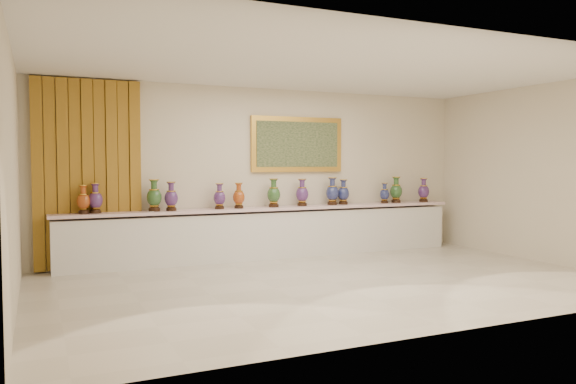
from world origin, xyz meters
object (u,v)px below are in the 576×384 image
object	(u,v)px
vase_2	(154,197)
vase_0	(83,201)
vase_1	(96,200)
counter	(271,233)

from	to	relation	value
vase_2	vase_0	bearing A→B (deg)	-179.79
vase_0	vase_1	size ratio (longest dim) A/B	0.94
vase_0	counter	bearing A→B (deg)	0.44
vase_2	vase_1	bearing A→B (deg)	178.88
vase_0	vase_1	distance (m)	0.18
counter	vase_1	bearing A→B (deg)	-179.95
vase_0	vase_2	world-z (taller)	vase_2
counter	vase_0	size ratio (longest dim) A/B	16.52
counter	vase_2	world-z (taller)	vase_2
counter	vase_0	world-z (taller)	vase_0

